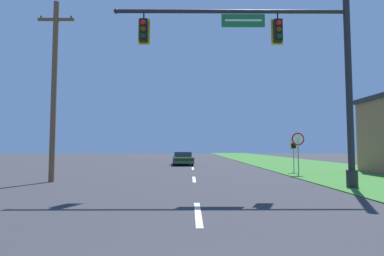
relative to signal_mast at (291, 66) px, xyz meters
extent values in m
cube|color=#38752D|center=(6.49, 19.39, -5.02)|extent=(10.00, 110.00, 0.04)
cube|color=silver|center=(-4.01, -4.61, -5.03)|extent=(0.16, 2.80, 0.01)
cube|color=silver|center=(-4.01, 3.39, -5.03)|extent=(0.16, 2.80, 0.01)
cube|color=silver|center=(-4.01, 11.39, -5.03)|extent=(0.16, 2.80, 0.01)
cube|color=silver|center=(-4.01, 19.39, -5.03)|extent=(0.16, 2.80, 0.01)
cube|color=silver|center=(-4.01, 27.39, -5.03)|extent=(0.16, 2.80, 0.01)
cylinder|color=#232326|center=(2.39, 0.00, -4.65)|extent=(0.44, 0.44, 0.70)
cylinder|color=#232326|center=(2.39, 0.00, -1.03)|extent=(0.26, 0.26, 7.94)
cylinder|color=#232326|center=(-2.47, 0.00, 2.34)|extent=(9.72, 0.16, 0.16)
sphere|color=#232326|center=(-7.33, 0.00, 2.34)|extent=(0.21, 0.21, 0.21)
cube|color=#196B33|center=(-1.99, 0.00, 1.95)|extent=(1.82, 0.06, 0.55)
cube|color=white|center=(-1.99, -0.03, 1.95)|extent=(1.53, 0.01, 0.08)
cylinder|color=black|center=(-6.17, 0.00, 2.17)|extent=(0.06, 0.06, 0.35)
cube|color=yellow|center=(-6.17, 0.14, 1.52)|extent=(0.50, 0.03, 1.11)
cube|color=black|center=(-6.17, 0.00, 1.52)|extent=(0.34, 0.24, 0.95)
sphere|color=red|center=(-6.17, -0.14, 1.80)|extent=(0.22, 0.22, 0.22)
sphere|color=#51380F|center=(-6.17, -0.14, 1.52)|extent=(0.22, 0.22, 0.22)
sphere|color=#0F3D19|center=(-6.17, -0.14, 1.23)|extent=(0.22, 0.22, 0.22)
cylinder|color=black|center=(-0.53, 0.00, 2.17)|extent=(0.06, 0.06, 0.35)
cube|color=yellow|center=(-0.53, 0.14, 1.52)|extent=(0.50, 0.03, 1.11)
cube|color=black|center=(-0.53, 0.00, 1.52)|extent=(0.34, 0.24, 0.95)
sphere|color=red|center=(-0.53, -0.14, 1.80)|extent=(0.22, 0.22, 0.22)
sphere|color=#51380F|center=(-0.53, -0.14, 1.52)|extent=(0.22, 0.22, 0.22)
sphere|color=#0F3D19|center=(-0.53, -0.14, 1.23)|extent=(0.22, 0.22, 0.22)
cylinder|color=black|center=(-4.26, 18.05, -4.72)|extent=(0.22, 0.64, 0.64)
cylinder|color=black|center=(-5.85, 17.93, -4.72)|extent=(0.22, 0.64, 0.64)
cylinder|color=black|center=(-4.01, 14.86, -4.72)|extent=(0.22, 0.64, 0.64)
cylinder|color=black|center=(-5.61, 14.74, -4.72)|extent=(0.22, 0.64, 0.64)
cube|color=#235B2D|center=(-4.93, 16.39, -4.54)|extent=(2.16, 4.72, 0.55)
cube|color=#283342|center=(-4.94, 16.51, -4.05)|extent=(1.74, 2.05, 0.42)
cube|color=#235B2D|center=(-4.94, 16.51, -3.87)|extent=(1.70, 2.01, 0.06)
cube|color=#B71414|center=(-4.76, 14.13, -4.48)|extent=(1.67, 0.19, 0.14)
cylinder|color=gray|center=(2.27, 5.71, -3.90)|extent=(0.07, 0.07, 2.20)
cylinder|color=red|center=(2.27, 5.71, -2.87)|extent=(0.76, 0.04, 0.76)
cylinder|color=white|center=(2.27, 5.69, -2.87)|extent=(0.61, 0.01, 0.61)
cylinder|color=gray|center=(2.61, 7.49, -4.00)|extent=(0.06, 0.06, 2.00)
cube|color=white|center=(2.61, 7.49, -3.27)|extent=(0.55, 0.04, 0.60)
cube|color=black|center=(2.61, 7.46, -3.27)|extent=(0.31, 0.01, 0.34)
cylinder|color=brown|center=(-10.91, 2.34, -0.57)|extent=(0.26, 0.26, 8.94)
cube|color=brown|center=(-10.91, 2.34, 3.00)|extent=(1.80, 0.12, 0.12)
cylinder|color=#333338|center=(-11.66, 2.34, 3.12)|extent=(0.08, 0.08, 0.12)
cylinder|color=#333338|center=(-10.16, 2.34, 3.12)|extent=(0.08, 0.08, 0.12)
camera|label=1|loc=(-4.21, -12.24, -3.37)|focal=28.00mm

